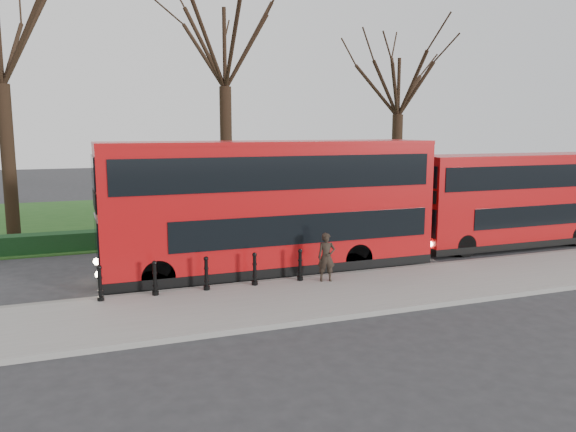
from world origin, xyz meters
name	(u,v)px	position (x,y,z in m)	size (l,w,h in m)	color
ground	(245,279)	(0.00, 0.00, 0.00)	(120.00, 120.00, 0.00)	#28282B
pavement	(274,302)	(0.00, -3.00, 0.07)	(60.00, 4.00, 0.15)	gray
kerb	(254,284)	(0.00, -1.00, 0.07)	(60.00, 0.25, 0.16)	slate
grass_verge	(173,215)	(0.00, 15.00, 0.03)	(60.00, 18.00, 0.06)	#1E4C19
hedge	(202,233)	(0.00, 6.80, 0.40)	(60.00, 0.90, 0.80)	black
yellow_line_outer	(251,284)	(0.00, -0.70, 0.01)	(60.00, 0.10, 0.01)	yellow
yellow_line_inner	(249,282)	(0.00, -0.50, 0.01)	(60.00, 0.10, 0.01)	yellow
tree_mid	(224,39)	(2.00, 10.00, 9.46)	(8.32, 8.32, 13.00)	black
tree_right	(399,80)	(12.00, 10.00, 7.75)	(6.82, 6.82, 10.66)	black
bollard_row	(206,274)	(-1.63, -1.35, 0.65)	(6.36, 0.15, 1.00)	black
bus_lead	(270,207)	(1.11, 0.52, 2.34)	(11.65, 2.67, 4.64)	#A80D0F
bus_rear	(519,200)	(12.68, 1.07, 2.01)	(10.01, 2.30, 3.98)	#A80D0F
pedestrian	(326,257)	(2.25, -1.72, 0.94)	(0.58, 0.38, 1.59)	black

